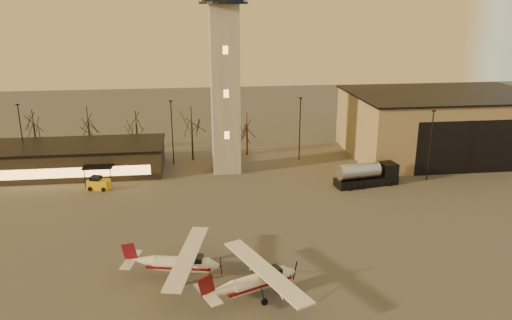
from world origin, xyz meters
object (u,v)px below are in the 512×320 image
at_px(cessna_front, 261,283).
at_px(fuel_truck, 366,176).
at_px(cessna_rear, 184,267).
at_px(hangar, 443,124).
at_px(terminal, 77,158).
at_px(service_cart, 98,184).
at_px(control_tower, 225,61).

height_order(cessna_front, fuel_truck, cessna_front).
bearing_deg(cessna_front, cessna_rear, 128.02).
distance_m(hangar, terminal, 58.11).
distance_m(cessna_rear, service_cart, 27.34).
height_order(control_tower, fuel_truck, control_tower).
height_order(control_tower, cessna_front, control_tower).
height_order(terminal, fuel_truck, terminal).
bearing_deg(service_cart, cessna_rear, -49.62).
relative_size(control_tower, fuel_truck, 3.57).
relative_size(cessna_rear, fuel_truck, 1.33).
bearing_deg(terminal, cessna_front, -58.19).
height_order(control_tower, service_cart, control_tower).
bearing_deg(control_tower, terminal, 174.85).
distance_m(control_tower, hangar, 37.90).
xyz_separation_m(control_tower, cessna_front, (0.46, -34.23, -15.16)).
bearing_deg(cessna_front, service_cart, 100.32).
distance_m(control_tower, terminal, 26.24).
bearing_deg(service_cart, terminal, 133.56).
height_order(hangar, cessna_rear, hangar).
relative_size(control_tower, hangar, 1.07).
distance_m(control_tower, cessna_rear, 34.60).
xyz_separation_m(terminal, cessna_rear, (15.87, -32.47, -1.01)).
relative_size(terminal, cessna_rear, 2.09).
xyz_separation_m(hangar, terminal, (-57.99, -2.00, -3.00)).
xyz_separation_m(terminal, service_cart, (4.20, -7.75, -1.47)).
xyz_separation_m(fuel_truck, service_cart, (-36.45, 3.13, -0.60)).
relative_size(hangar, terminal, 1.20).
xyz_separation_m(terminal, fuel_truck, (40.65, -10.88, -0.86)).
bearing_deg(fuel_truck, service_cart, 165.44).
bearing_deg(hangar, cessna_front, -132.92).
xyz_separation_m(hangar, fuel_truck, (-17.34, -12.88, -3.86)).
bearing_deg(cessna_front, control_tower, 68.42).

